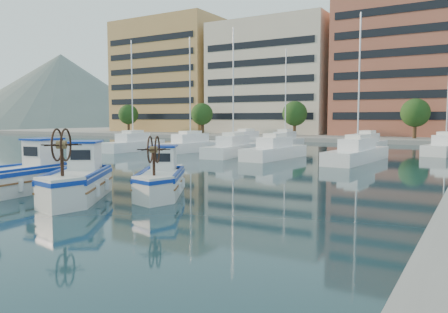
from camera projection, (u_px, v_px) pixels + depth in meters
ground at (127, 202)px, 17.84m from camera, size 300.00×300.00×0.00m
hill_west at (63, 127)px, 183.39m from camera, size 180.00×180.00×60.00m
yacht_marina at (299, 148)px, 42.85m from camera, size 38.80×22.04×11.50m
fishing_boat_a at (24, 174)px, 20.13m from camera, size 2.50×5.08×3.11m
fishing_boat_b at (78, 179)px, 18.56m from camera, size 4.23×4.97×3.04m
fishing_boat_c at (161, 178)px, 19.51m from camera, size 3.65×4.47×2.72m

